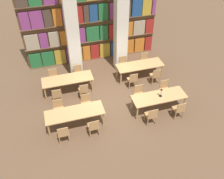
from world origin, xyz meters
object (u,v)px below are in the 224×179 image
(chair_15, at_px, (145,60))
(chair_4, at_px, (151,115))
(pillar_center, at_px, (121,14))
(chair_5, at_px, (139,94))
(chair_6, at_px, (179,109))
(chair_11, at_px, (78,73))
(reading_table_2, at_px, (68,80))
(chair_2, at_px, (94,126))
(chair_3, at_px, (86,103))
(reading_table_3, at_px, (140,66))
(chair_7, at_px, (165,89))
(chair_0, at_px, (63,133))
(chair_1, at_px, (59,108))
(chair_12, at_px, (133,80))
(reading_table_1, at_px, (159,98))
(reading_table_0, at_px, (75,114))
(chair_8, at_px, (57,95))
(desk_lamp_0, at_px, (161,91))
(chair_14, at_px, (155,75))
(chair_13, at_px, (123,64))
(pillar_left, at_px, (71,20))
(chair_9, at_px, (54,77))
(chair_10, at_px, (84,90))

(chair_15, bearing_deg, chair_4, 71.74)
(pillar_center, xyz_separation_m, chair_5, (-0.03, -2.88, -2.53))
(chair_6, bearing_deg, chair_11, 133.96)
(reading_table_2, bearing_deg, chair_2, -79.40)
(chair_3, distance_m, reading_table_2, 1.66)
(reading_table_3, bearing_deg, chair_7, -72.68)
(chair_0, bearing_deg, chair_1, 90.00)
(reading_table_3, xyz_separation_m, chair_12, (-0.62, -0.69, -0.20))
(chair_1, bearing_deg, reading_table_1, 169.64)
(reading_table_0, xyz_separation_m, reading_table_3, (3.68, 2.36, 0.00))
(chair_8, relative_size, chair_12, 1.00)
(desk_lamp_0, height_order, chair_14, desk_lamp_0)
(chair_4, distance_m, chair_13, 3.82)
(desk_lamp_0, bearing_deg, reading_table_0, 178.73)
(reading_table_0, bearing_deg, reading_table_2, 88.63)
(reading_table_2, height_order, chair_11, chair_11)
(reading_table_1, height_order, chair_4, chair_4)
(pillar_left, relative_size, desk_lamp_0, 14.48)
(chair_11, bearing_deg, chair_12, 152.23)
(pillar_center, distance_m, reading_table_3, 2.68)
(chair_9, relative_size, chair_13, 1.00)
(reading_table_1, bearing_deg, chair_6, -47.92)
(reading_table_0, height_order, reading_table_1, same)
(desk_lamp_0, xyz_separation_m, chair_12, (-0.60, 1.75, -0.56))
(chair_0, bearing_deg, reading_table_2, 77.84)
(chair_5, height_order, chair_8, same)
(reading_table_1, xyz_separation_m, reading_table_3, (0.08, 2.44, 0.00))
(chair_11, relative_size, reading_table_3, 0.37)
(chair_10, bearing_deg, desk_lamp_0, -28.60)
(pillar_center, height_order, chair_1, pillar_center)
(chair_2, relative_size, chair_11, 1.00)
(desk_lamp_0, height_order, reading_table_3, desk_lamp_0)
(chair_9, height_order, reading_table_3, chair_9)
(reading_table_0, distance_m, chair_15, 5.23)
(pillar_center, height_order, chair_2, pillar_center)
(chair_2, distance_m, chair_4, 2.38)
(chair_6, xyz_separation_m, chair_11, (-3.57, 3.70, 0.00))
(chair_0, bearing_deg, chair_11, 71.08)
(pillar_left, xyz_separation_m, chair_0, (-1.24, -4.18, -2.53))
(chair_3, height_order, chair_12, same)
(chair_2, bearing_deg, chair_7, 19.77)
(chair_14, bearing_deg, chair_9, 165.23)
(chair_0, bearing_deg, chair_14, 26.08)
(chair_6, height_order, desk_lamp_0, desk_lamp_0)
(chair_7, relative_size, chair_8, 1.00)
(chair_4, height_order, reading_table_3, chair_4)
(reading_table_0, bearing_deg, chair_1, 129.98)
(chair_8, distance_m, reading_table_3, 4.31)
(pillar_left, distance_m, desk_lamp_0, 5.07)
(chair_4, relative_size, reading_table_2, 0.37)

